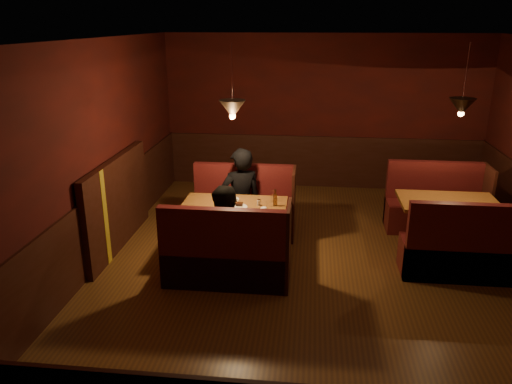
# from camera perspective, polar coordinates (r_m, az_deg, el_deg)

# --- Properties ---
(room) EXTENTS (6.02, 7.02, 2.92)m
(room) POSITION_cam_1_polar(r_m,az_deg,el_deg) (6.37, 5.56, 0.10)
(room) COLOR #57351A
(room) RESTS_ON ground
(main_table) EXTENTS (1.41, 0.86, 0.99)m
(main_table) POSITION_cam_1_polar(r_m,az_deg,el_deg) (6.78, -2.40, -2.85)
(main_table) COLOR brown
(main_table) RESTS_ON ground
(main_bench_far) EXTENTS (1.55, 0.55, 1.06)m
(main_bench_far) POSITION_cam_1_polar(r_m,az_deg,el_deg) (7.61, -1.34, -2.34)
(main_bench_far) COLOR #431015
(main_bench_far) RESTS_ON ground
(main_bench_near) EXTENTS (1.55, 0.55, 1.06)m
(main_bench_near) POSITION_cam_1_polar(r_m,az_deg,el_deg) (6.16, -3.35, -7.73)
(main_bench_near) COLOR #431015
(main_bench_near) RESTS_ON ground
(second_table) EXTENTS (1.33, 0.85, 0.75)m
(second_table) POSITION_cam_1_polar(r_m,az_deg,el_deg) (7.44, 21.03, -2.34)
(second_table) COLOR brown
(second_table) RESTS_ON ground
(second_bench_far) EXTENTS (1.47, 0.55, 1.05)m
(second_bench_far) POSITION_cam_1_polar(r_m,az_deg,el_deg) (8.25, 19.77, -1.79)
(second_bench_far) COLOR #431015
(second_bench_far) RESTS_ON ground
(second_bench_near) EXTENTS (1.47, 0.55, 1.05)m
(second_bench_near) POSITION_cam_1_polar(r_m,az_deg,el_deg) (6.83, 22.63, -6.50)
(second_bench_near) COLOR #431015
(second_bench_near) RESTS_ON ground
(diner_a) EXTENTS (0.74, 0.63, 1.73)m
(diner_a) POSITION_cam_1_polar(r_m,az_deg,el_deg) (7.31, -1.76, 1.14)
(diner_a) COLOR black
(diner_a) RESTS_ON ground
(diner_b) EXTENTS (0.76, 0.59, 1.55)m
(diner_b) POSITION_cam_1_polar(r_m,az_deg,el_deg) (6.18, -3.27, -3.20)
(diner_b) COLOR black
(diner_b) RESTS_ON ground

